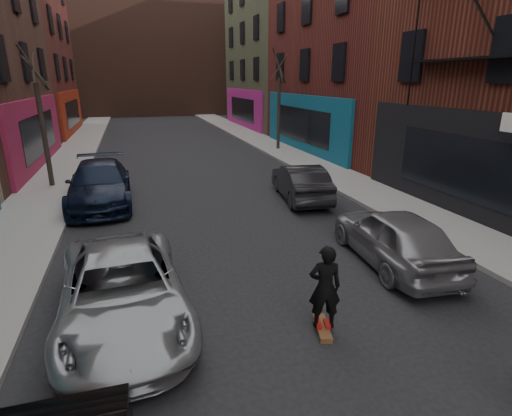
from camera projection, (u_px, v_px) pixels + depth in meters
sidewalk_left at (81, 144)px, 27.82m from camera, size 2.50×84.00×0.13m
sidewalk_right at (252, 137)px, 31.33m from camera, size 2.50×84.00×0.13m
building_far at (147, 58)px, 51.07m from camera, size 40.00×10.00×14.00m
tree_left_far at (40, 106)px, 15.91m from camera, size 2.00×2.00×6.50m
tree_right_far at (279, 94)px, 24.80m from camera, size 2.00×2.00×6.80m
parked_left_far at (123, 290)px, 7.43m from camera, size 2.48×4.96×1.35m
parked_left_end at (100, 184)px, 14.59m from camera, size 2.23×5.30×1.53m
parked_right_far at (394, 236)px, 9.85m from camera, size 2.07×4.33×1.43m
parked_right_end at (300, 182)px, 15.18m from camera, size 1.98×4.27×1.35m
skateboard at (322, 328)px, 7.35m from camera, size 0.42×0.83×0.10m
skateboarder at (325, 287)px, 7.09m from camera, size 0.66×0.52×1.59m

